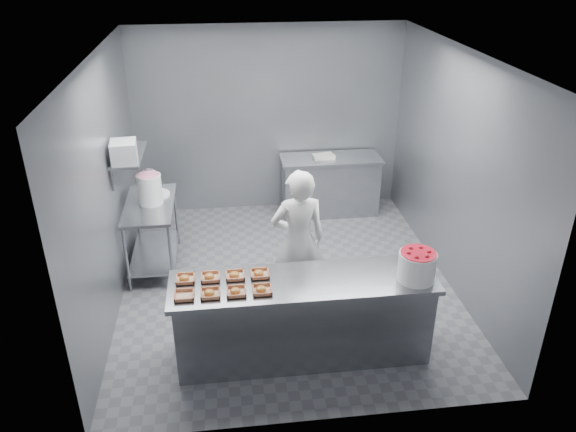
# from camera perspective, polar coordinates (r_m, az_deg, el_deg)

# --- Properties ---
(floor) EXTENTS (4.50, 4.50, 0.00)m
(floor) POSITION_cam_1_polar(r_m,az_deg,el_deg) (7.07, -0.12, -6.70)
(floor) COLOR #4C4C51
(floor) RESTS_ON ground
(ceiling) EXTENTS (4.50, 4.50, 0.00)m
(ceiling) POSITION_cam_1_polar(r_m,az_deg,el_deg) (6.00, -0.15, 16.22)
(ceiling) COLOR white
(ceiling) RESTS_ON wall_back
(wall_back) EXTENTS (4.00, 0.04, 2.80)m
(wall_back) POSITION_cam_1_polar(r_m,az_deg,el_deg) (8.51, -2.00, 9.67)
(wall_back) COLOR slate
(wall_back) RESTS_ON ground
(wall_left) EXTENTS (0.04, 4.50, 2.80)m
(wall_left) POSITION_cam_1_polar(r_m,az_deg,el_deg) (6.49, -17.96, 2.78)
(wall_left) COLOR slate
(wall_left) RESTS_ON ground
(wall_right) EXTENTS (0.04, 4.50, 2.80)m
(wall_right) POSITION_cam_1_polar(r_m,az_deg,el_deg) (6.92, 16.59, 4.45)
(wall_right) COLOR slate
(wall_right) RESTS_ON ground
(service_counter) EXTENTS (2.60, 0.70, 0.90)m
(service_counter) POSITION_cam_1_polar(r_m,az_deg,el_deg) (5.71, 1.54, -10.31)
(service_counter) COLOR slate
(service_counter) RESTS_ON ground
(prep_table) EXTENTS (0.60, 1.20, 0.90)m
(prep_table) POSITION_cam_1_polar(r_m,az_deg,el_deg) (7.31, -13.66, -0.93)
(prep_table) COLOR slate
(prep_table) RESTS_ON ground
(back_counter) EXTENTS (1.50, 0.60, 0.90)m
(back_counter) POSITION_cam_1_polar(r_m,az_deg,el_deg) (8.64, 4.28, 3.17)
(back_counter) COLOR slate
(back_counter) RESTS_ON ground
(wall_shelf) EXTENTS (0.35, 0.90, 0.03)m
(wall_shelf) POSITION_cam_1_polar(r_m,az_deg,el_deg) (6.96, -15.90, 5.99)
(wall_shelf) COLOR slate
(wall_shelf) RESTS_ON wall_left
(tray_0) EXTENTS (0.19, 0.18, 0.04)m
(tray_0) POSITION_cam_1_polar(r_m,az_deg,el_deg) (5.30, -10.50, -7.93)
(tray_0) COLOR tan
(tray_0) RESTS_ON service_counter
(tray_1) EXTENTS (0.19, 0.18, 0.06)m
(tray_1) POSITION_cam_1_polar(r_m,az_deg,el_deg) (5.28, -7.92, -7.78)
(tray_1) COLOR tan
(tray_1) RESTS_ON service_counter
(tray_2) EXTENTS (0.19, 0.18, 0.06)m
(tray_2) POSITION_cam_1_polar(r_m,az_deg,el_deg) (5.28, -5.30, -7.64)
(tray_2) COLOR tan
(tray_2) RESTS_ON service_counter
(tray_3) EXTENTS (0.19, 0.18, 0.06)m
(tray_3) POSITION_cam_1_polar(r_m,az_deg,el_deg) (5.29, -2.68, -7.48)
(tray_3) COLOR tan
(tray_3) RESTS_ON service_counter
(tray_4) EXTENTS (0.19, 0.18, 0.06)m
(tray_4) POSITION_cam_1_polar(r_m,az_deg,el_deg) (5.53, -10.42, -6.27)
(tray_4) COLOR tan
(tray_4) RESTS_ON service_counter
(tray_5) EXTENTS (0.19, 0.18, 0.06)m
(tray_5) POSITION_cam_1_polar(r_m,az_deg,el_deg) (5.52, -7.92, -6.14)
(tray_5) COLOR tan
(tray_5) RESTS_ON service_counter
(tray_6) EXTENTS (0.19, 0.18, 0.06)m
(tray_6) POSITION_cam_1_polar(r_m,az_deg,el_deg) (5.51, -5.42, -6.01)
(tray_6) COLOR tan
(tray_6) RESTS_ON service_counter
(tray_7) EXTENTS (0.19, 0.18, 0.06)m
(tray_7) POSITION_cam_1_polar(r_m,az_deg,el_deg) (5.52, -2.92, -5.86)
(tray_7) COLOR tan
(tray_7) RESTS_ON service_counter
(worker) EXTENTS (0.65, 0.45, 1.68)m
(worker) POSITION_cam_1_polar(r_m,az_deg,el_deg) (6.25, 1.05, -2.50)
(worker) COLOR silver
(worker) RESTS_ON ground
(strawberry_tub) EXTENTS (0.36, 0.36, 0.30)m
(strawberry_tub) POSITION_cam_1_polar(r_m,az_deg,el_deg) (5.53, 12.97, -4.89)
(strawberry_tub) COLOR silver
(strawberry_tub) RESTS_ON service_counter
(glaze_bucket) EXTENTS (0.31, 0.30, 0.46)m
(glaze_bucket) POSITION_cam_1_polar(r_m,az_deg,el_deg) (7.10, -13.87, 2.74)
(glaze_bucket) COLOR silver
(glaze_bucket) RESTS_ON prep_table
(bucket_lid) EXTENTS (0.38, 0.38, 0.03)m
(bucket_lid) POSITION_cam_1_polar(r_m,az_deg,el_deg) (7.38, -13.21, 2.16)
(bucket_lid) COLOR silver
(bucket_lid) RESTS_ON prep_table
(rag) EXTENTS (0.18, 0.16, 0.02)m
(rag) POSITION_cam_1_polar(r_m,az_deg,el_deg) (7.57, -13.23, 2.75)
(rag) COLOR #CCB28C
(rag) RESTS_ON prep_table
(appliance) EXTENTS (0.31, 0.35, 0.24)m
(appliance) POSITION_cam_1_polar(r_m,az_deg,el_deg) (6.66, -16.33, 6.28)
(appliance) COLOR gray
(appliance) RESTS_ON wall_shelf
(paper_stack) EXTENTS (0.32, 0.25, 0.05)m
(paper_stack) POSITION_cam_1_polar(r_m,az_deg,el_deg) (8.44, 3.66, 6.07)
(paper_stack) COLOR silver
(paper_stack) RESTS_ON back_counter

